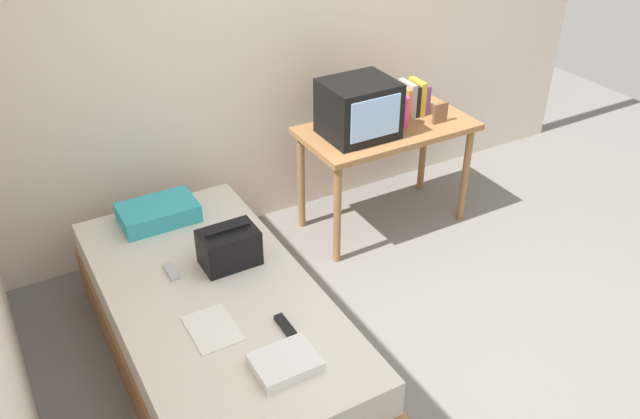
{
  "coord_description": "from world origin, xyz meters",
  "views": [
    {
      "loc": [
        -1.83,
        -1.77,
        2.62
      ],
      "look_at": [
        -0.22,
        1.05,
        0.56
      ],
      "focal_mm": 37.02,
      "sensor_mm": 36.0,
      "label": 1
    }
  ],
  "objects_px": {
    "tv": "(359,109)",
    "remote_dark": "(285,325)",
    "pillow": "(158,213)",
    "folded_towel": "(285,363)",
    "picture_frame": "(440,113)",
    "desk": "(387,139)",
    "book_row": "(412,98)",
    "handbag": "(229,247)",
    "magazine": "(212,329)",
    "remote_silver": "(171,272)",
    "water_bottle": "(403,112)",
    "bed": "(217,329)"
  },
  "relations": [
    {
      "from": "pillow",
      "to": "folded_towel",
      "type": "relative_size",
      "value": 1.56
    },
    {
      "from": "handbag",
      "to": "folded_towel",
      "type": "relative_size",
      "value": 1.07
    },
    {
      "from": "handbag",
      "to": "remote_dark",
      "type": "distance_m",
      "value": 0.6
    },
    {
      "from": "desk",
      "to": "tv",
      "type": "xyz_separation_m",
      "value": [
        -0.24,
        -0.02,
        0.28
      ]
    },
    {
      "from": "desk",
      "to": "water_bottle",
      "type": "distance_m",
      "value": 0.22
    },
    {
      "from": "tv",
      "to": "remote_dark",
      "type": "bearing_deg",
      "value": -134.54
    },
    {
      "from": "pillow",
      "to": "magazine",
      "type": "bearing_deg",
      "value": -94.3
    },
    {
      "from": "remote_dark",
      "to": "tv",
      "type": "bearing_deg",
      "value": 45.46
    },
    {
      "from": "folded_towel",
      "to": "book_row",
      "type": "bearing_deg",
      "value": 40.2
    },
    {
      "from": "handbag",
      "to": "magazine",
      "type": "xyz_separation_m",
      "value": [
        -0.28,
        -0.43,
        -0.1
      ]
    },
    {
      "from": "picture_frame",
      "to": "folded_towel",
      "type": "height_order",
      "value": "picture_frame"
    },
    {
      "from": "book_row",
      "to": "picture_frame",
      "type": "height_order",
      "value": "book_row"
    },
    {
      "from": "desk",
      "to": "picture_frame",
      "type": "distance_m",
      "value": 0.39
    },
    {
      "from": "bed",
      "to": "desk",
      "type": "xyz_separation_m",
      "value": [
        1.55,
        0.73,
        0.41
      ]
    },
    {
      "from": "book_row",
      "to": "handbag",
      "type": "bearing_deg",
      "value": -158.73
    },
    {
      "from": "book_row",
      "to": "pillow",
      "type": "height_order",
      "value": "book_row"
    },
    {
      "from": "bed",
      "to": "magazine",
      "type": "xyz_separation_m",
      "value": [
        -0.1,
        -0.26,
        0.26
      ]
    },
    {
      "from": "pillow",
      "to": "remote_dark",
      "type": "distance_m",
      "value": 1.2
    },
    {
      "from": "tv",
      "to": "handbag",
      "type": "height_order",
      "value": "tv"
    },
    {
      "from": "pillow",
      "to": "tv",
      "type": "bearing_deg",
      "value": -2.12
    },
    {
      "from": "handbag",
      "to": "pillow",
      "type": "bearing_deg",
      "value": 108.86
    },
    {
      "from": "remote_dark",
      "to": "remote_silver",
      "type": "bearing_deg",
      "value": 116.53
    },
    {
      "from": "picture_frame",
      "to": "remote_silver",
      "type": "xyz_separation_m",
      "value": [
        -2.0,
        -0.35,
        -0.31
      ]
    },
    {
      "from": "desk",
      "to": "handbag",
      "type": "relative_size",
      "value": 3.87
    },
    {
      "from": "bed",
      "to": "magazine",
      "type": "relative_size",
      "value": 6.9
    },
    {
      "from": "remote_silver",
      "to": "magazine",
      "type": "bearing_deg",
      "value": -86.87
    },
    {
      "from": "desk",
      "to": "water_bottle",
      "type": "bearing_deg",
      "value": -35.95
    },
    {
      "from": "desk",
      "to": "remote_dark",
      "type": "height_order",
      "value": "desk"
    },
    {
      "from": "magazine",
      "to": "folded_towel",
      "type": "height_order",
      "value": "folded_towel"
    },
    {
      "from": "picture_frame",
      "to": "magazine",
      "type": "xyz_separation_m",
      "value": [
        -1.98,
        -0.86,
        -0.32
      ]
    },
    {
      "from": "folded_towel",
      "to": "remote_dark",
      "type": "bearing_deg",
      "value": 63.31
    },
    {
      "from": "remote_silver",
      "to": "book_row",
      "type": "bearing_deg",
      "value": 16.33
    },
    {
      "from": "tv",
      "to": "remote_dark",
      "type": "xyz_separation_m",
      "value": [
        -1.11,
        -1.13,
        -0.42
      ]
    },
    {
      "from": "magazine",
      "to": "folded_towel",
      "type": "bearing_deg",
      "value": -63.89
    },
    {
      "from": "magazine",
      "to": "remote_dark",
      "type": "height_order",
      "value": "remote_dark"
    },
    {
      "from": "tv",
      "to": "water_bottle",
      "type": "relative_size",
      "value": 2.12
    },
    {
      "from": "bed",
      "to": "folded_towel",
      "type": "distance_m",
      "value": 0.7
    },
    {
      "from": "picture_frame",
      "to": "pillow",
      "type": "height_order",
      "value": "picture_frame"
    },
    {
      "from": "water_bottle",
      "to": "pillow",
      "type": "xyz_separation_m",
      "value": [
        -1.65,
        0.09,
        -0.3
      ]
    },
    {
      "from": "bed",
      "to": "pillow",
      "type": "bearing_deg",
      "value": 92.1
    },
    {
      "from": "pillow",
      "to": "magazine",
      "type": "xyz_separation_m",
      "value": [
        -0.08,
        -1.02,
        -0.05
      ]
    },
    {
      "from": "picture_frame",
      "to": "folded_towel",
      "type": "distance_m",
      "value": 2.2
    },
    {
      "from": "desk",
      "to": "remote_dark",
      "type": "relative_size",
      "value": 7.44
    },
    {
      "from": "desk",
      "to": "pillow",
      "type": "xyz_separation_m",
      "value": [
        -1.57,
        0.03,
        -0.1
      ]
    },
    {
      "from": "tv",
      "to": "desk",
      "type": "bearing_deg",
      "value": 4.09
    },
    {
      "from": "pillow",
      "to": "folded_towel",
      "type": "height_order",
      "value": "pillow"
    },
    {
      "from": "water_bottle",
      "to": "remote_dark",
      "type": "bearing_deg",
      "value": -142.69
    },
    {
      "from": "desk",
      "to": "book_row",
      "type": "height_order",
      "value": "book_row"
    },
    {
      "from": "desk",
      "to": "picture_frame",
      "type": "height_order",
      "value": "picture_frame"
    },
    {
      "from": "desk",
      "to": "tv",
      "type": "height_order",
      "value": "tv"
    }
  ]
}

